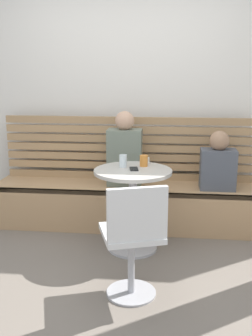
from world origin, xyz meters
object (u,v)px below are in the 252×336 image
at_px(person_adult, 125,153).
at_px(cup_espresso_small, 147,160).
at_px(cafe_table, 133,194).
at_px(phone_on_table, 134,169).
at_px(white_chair, 133,237).
at_px(person_child_left, 218,164).
at_px(cup_water_clear, 123,161).
at_px(cup_tumbler_orange, 144,161).
at_px(booth_bench, 126,205).

height_order(person_adult, cup_espresso_small, person_adult).
xyz_separation_m(cafe_table, phone_on_table, (0.01, 0.01, 0.23)).
relative_size(white_chair, person_child_left, 1.48).
bearing_deg(cup_espresso_small, cup_water_clear, -140.57).
distance_m(cafe_table, phone_on_table, 0.23).
distance_m(person_adult, person_child_left, 0.93).
height_order(cup_tumbler_orange, cup_espresso_small, cup_tumbler_orange).
height_order(cafe_table, cup_water_clear, cup_water_clear).
bearing_deg(cup_water_clear, cafe_table, -43.63).
distance_m(cafe_table, white_chair, 0.82).
xyz_separation_m(cup_tumbler_orange, cup_espresso_small, (0.02, 0.12, -0.02)).
bearing_deg(cup_tumbler_orange, booth_bench, 116.77).
bearing_deg(person_adult, white_chair, -81.02).
relative_size(cafe_table, person_adult, 0.99).
relative_size(booth_bench, person_adult, 3.60).
bearing_deg(booth_bench, person_child_left, -2.07).
distance_m(cafe_table, person_child_left, 0.96).
relative_size(person_child_left, cup_espresso_small, 10.29).
xyz_separation_m(cafe_table, cup_tumbler_orange, (0.08, 0.14, 0.27)).
xyz_separation_m(person_adult, person_child_left, (0.92, -0.04, -0.09)).
height_order(cup_water_clear, cup_espresso_small, cup_water_clear).
xyz_separation_m(booth_bench, cafe_table, (0.12, -0.55, 0.30)).
distance_m(cafe_table, cup_tumbler_orange, 0.32).
height_order(cup_espresso_small, phone_on_table, cup_espresso_small).
bearing_deg(person_child_left, cafe_table, -146.52).
xyz_separation_m(person_adult, cup_tumbler_orange, (0.22, -0.42, 0.01)).
bearing_deg(person_child_left, cup_tumbler_orange, -151.57).
relative_size(cup_water_clear, cup_tumbler_orange, 1.10).
height_order(booth_bench, white_chair, white_chair).
bearing_deg(cup_water_clear, person_child_left, 25.84).
distance_m(person_adult, cup_water_clear, 0.47).
bearing_deg(phone_on_table, cafe_table, -127.82).
bearing_deg(person_child_left, cup_water_clear, -154.16).
distance_m(cup_tumbler_orange, cup_espresso_small, 0.12).
bearing_deg(cup_tumbler_orange, white_chair, -90.22).
xyz_separation_m(cup_water_clear, cup_tumbler_orange, (0.18, 0.05, -0.01)).
xyz_separation_m(cup_water_clear, phone_on_table, (0.10, -0.08, -0.05)).
relative_size(cafe_table, person_child_left, 1.28).
bearing_deg(white_chair, cup_tumbler_orange, 89.78).
xyz_separation_m(white_chair, cup_espresso_small, (0.02, 1.07, 0.30)).
bearing_deg(person_adult, person_child_left, -2.48).
height_order(white_chair, person_adult, person_adult).
bearing_deg(cup_water_clear, phone_on_table, -37.25).
bearing_deg(cup_espresso_small, cafe_table, -111.77).
bearing_deg(cafe_table, phone_on_table, 61.50).
height_order(person_adult, cup_water_clear, person_adult).
height_order(cafe_table, person_adult, person_adult).
bearing_deg(phone_on_table, cup_espresso_small, 59.30).
bearing_deg(cup_espresso_small, phone_on_table, -111.39).
distance_m(cup_espresso_small, phone_on_table, 0.26).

